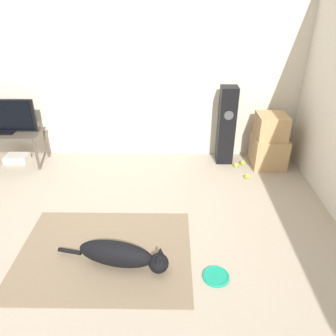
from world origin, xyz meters
TOP-DOWN VIEW (x-y plane):
  - ground_plane at (0.00, 0.00)m, footprint 12.00×12.00m
  - wall_back at (0.00, 2.10)m, footprint 8.00×0.06m
  - area_rug at (0.12, -0.12)m, footprint 1.66×1.27m
  - dog at (0.31, -0.29)m, footprint 1.06×0.35m
  - frisbee at (1.16, -0.42)m, footprint 0.24×0.24m
  - cardboard_box_lower at (2.14, 1.72)m, footprint 0.45×0.47m
  - cardboard_box_upper at (2.13, 1.73)m, footprint 0.40×0.41m
  - floor_speaker at (1.53, 1.83)m, footprint 0.23×0.23m
  - tv_stand at (-1.63, 1.73)m, footprint 1.08×0.45m
  - tennis_ball_by_boxes at (1.78, 1.31)m, footprint 0.07×0.07m
  - tennis_ball_near_speaker at (1.68, 1.64)m, footprint 0.07×0.07m
  - tennis_ball_loose_on_carpet at (1.79, 1.71)m, footprint 0.07×0.07m
  - game_console at (-1.53, 1.77)m, footprint 0.32×0.23m

SIDE VIEW (x-z plane):
  - ground_plane at x=0.00m, z-range 0.00..0.00m
  - area_rug at x=0.12m, z-range 0.00..0.01m
  - frisbee at x=1.16m, z-range 0.00..0.03m
  - tennis_ball_by_boxes at x=1.78m, z-range 0.00..0.07m
  - tennis_ball_near_speaker at x=1.68m, z-range 0.00..0.07m
  - tennis_ball_loose_on_carpet at x=1.79m, z-range 0.00..0.07m
  - game_console at x=-1.53m, z-range 0.00..0.10m
  - dog at x=0.31m, z-range 0.01..0.25m
  - cardboard_box_lower at x=2.14m, z-range 0.00..0.43m
  - tv_stand at x=-1.63m, z-range 0.18..0.66m
  - floor_speaker at x=1.53m, z-range 0.00..1.11m
  - cardboard_box_upper at x=2.13m, z-range 0.43..0.75m
  - wall_back at x=0.00m, z-range 0.00..2.55m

